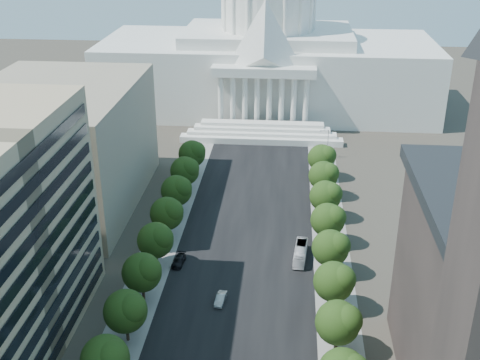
# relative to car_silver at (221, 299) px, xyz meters

# --- Properties ---
(road_asphalt) EXTENTS (30.00, 260.00, 0.01)m
(road_asphalt) POSITION_rel_car_silver_xyz_m (3.10, 29.68, -0.79)
(road_asphalt) COLOR black
(road_asphalt) RESTS_ON ground
(sidewalk_left) EXTENTS (8.00, 260.00, 0.02)m
(sidewalk_left) POSITION_rel_car_silver_xyz_m (-15.90, 29.68, -0.79)
(sidewalk_left) COLOR gray
(sidewalk_left) RESTS_ON ground
(sidewalk_right) EXTENTS (8.00, 260.00, 0.02)m
(sidewalk_right) POSITION_rel_car_silver_xyz_m (22.10, 29.68, -0.79)
(sidewalk_right) COLOR gray
(sidewalk_right) RESTS_ON ground
(capitol) EXTENTS (120.00, 56.00, 73.00)m
(capitol) POSITION_rel_car_silver_xyz_m (3.10, 124.57, 19.22)
(capitol) COLOR white
(capitol) RESTS_ON ground
(office_block_left_far) EXTENTS (38.00, 52.00, 30.00)m
(office_block_left_far) POSITION_rel_car_silver_xyz_m (-44.90, 39.68, 14.21)
(office_block_left_far) COLOR gray
(office_block_left_far) RESTS_ON ground
(tree_l_c) EXTENTS (7.79, 7.60, 9.97)m
(tree_l_c) POSITION_rel_car_silver_xyz_m (-14.56, -24.51, 5.67)
(tree_l_c) COLOR #33261C
(tree_l_c) RESTS_ON ground
(tree_l_d) EXTENTS (7.79, 7.60, 9.97)m
(tree_l_d) POSITION_rel_car_silver_xyz_m (-14.56, -12.51, 5.67)
(tree_l_d) COLOR #33261C
(tree_l_d) RESTS_ON ground
(tree_l_e) EXTENTS (7.79, 7.60, 9.97)m
(tree_l_e) POSITION_rel_car_silver_xyz_m (-14.56, -0.51, 5.67)
(tree_l_e) COLOR #33261C
(tree_l_e) RESTS_ON ground
(tree_l_f) EXTENTS (7.79, 7.60, 9.97)m
(tree_l_f) POSITION_rel_car_silver_xyz_m (-14.56, 11.49, 5.67)
(tree_l_f) COLOR #33261C
(tree_l_f) RESTS_ON ground
(tree_l_g) EXTENTS (7.79, 7.60, 9.97)m
(tree_l_g) POSITION_rel_car_silver_xyz_m (-14.56, 23.49, 5.67)
(tree_l_g) COLOR #33261C
(tree_l_g) RESTS_ON ground
(tree_l_h) EXTENTS (7.79, 7.60, 9.97)m
(tree_l_h) POSITION_rel_car_silver_xyz_m (-14.56, 35.49, 5.67)
(tree_l_h) COLOR #33261C
(tree_l_h) RESTS_ON ground
(tree_l_i) EXTENTS (7.79, 7.60, 9.97)m
(tree_l_i) POSITION_rel_car_silver_xyz_m (-14.56, 47.49, 5.67)
(tree_l_i) COLOR #33261C
(tree_l_i) RESTS_ON ground
(tree_l_j) EXTENTS (7.79, 7.60, 9.97)m
(tree_l_j) POSITION_rel_car_silver_xyz_m (-14.56, 59.49, 5.67)
(tree_l_j) COLOR #33261C
(tree_l_j) RESTS_ON ground
(tree_r_d) EXTENTS (7.79, 7.60, 9.97)m
(tree_r_d) POSITION_rel_car_silver_xyz_m (21.44, -12.51, 5.67)
(tree_r_d) COLOR #33261C
(tree_r_d) RESTS_ON ground
(tree_r_e) EXTENTS (7.79, 7.60, 9.97)m
(tree_r_e) POSITION_rel_car_silver_xyz_m (21.44, -0.51, 5.67)
(tree_r_e) COLOR #33261C
(tree_r_e) RESTS_ON ground
(tree_r_f) EXTENTS (7.79, 7.60, 9.97)m
(tree_r_f) POSITION_rel_car_silver_xyz_m (21.44, 11.49, 5.67)
(tree_r_f) COLOR #33261C
(tree_r_f) RESTS_ON ground
(tree_r_g) EXTENTS (7.79, 7.60, 9.97)m
(tree_r_g) POSITION_rel_car_silver_xyz_m (21.44, 23.49, 5.67)
(tree_r_g) COLOR #33261C
(tree_r_g) RESTS_ON ground
(tree_r_h) EXTENTS (7.79, 7.60, 9.97)m
(tree_r_h) POSITION_rel_car_silver_xyz_m (21.44, 35.49, 5.67)
(tree_r_h) COLOR #33261C
(tree_r_h) RESTS_ON ground
(tree_r_i) EXTENTS (7.79, 7.60, 9.97)m
(tree_r_i) POSITION_rel_car_silver_xyz_m (21.44, 47.49, 5.67)
(tree_r_i) COLOR #33261C
(tree_r_i) RESTS_ON ground
(tree_r_j) EXTENTS (7.79, 7.60, 9.97)m
(tree_r_j) POSITION_rel_car_silver_xyz_m (21.44, 59.49, 5.67)
(tree_r_j) COLOR #33261C
(tree_r_j) RESTS_ON ground
(streetlight_c) EXTENTS (2.61, 0.44, 9.00)m
(streetlight_c) POSITION_rel_car_silver_xyz_m (23.01, -0.32, 5.04)
(streetlight_c) COLOR gray
(streetlight_c) RESTS_ON ground
(streetlight_d) EXTENTS (2.61, 0.44, 9.00)m
(streetlight_d) POSITION_rel_car_silver_xyz_m (23.01, 24.68, 5.04)
(streetlight_d) COLOR gray
(streetlight_d) RESTS_ON ground
(streetlight_e) EXTENTS (2.61, 0.44, 9.00)m
(streetlight_e) POSITION_rel_car_silver_xyz_m (23.01, 49.68, 5.04)
(streetlight_e) COLOR gray
(streetlight_e) RESTS_ON ground
(streetlight_f) EXTENTS (2.61, 0.44, 9.00)m
(streetlight_f) POSITION_rel_car_silver_xyz_m (23.01, 74.68, 5.04)
(streetlight_f) COLOR gray
(streetlight_f) RESTS_ON ground
(car_silver) EXTENTS (2.21, 4.93, 1.57)m
(car_silver) POSITION_rel_car_silver_xyz_m (0.00, 0.00, 0.00)
(car_silver) COLOR #A6A9AD
(car_silver) RESTS_ON ground
(car_dark_b) EXTENTS (2.68, 5.58, 1.57)m
(car_dark_b) POSITION_rel_car_silver_xyz_m (-10.40, 12.74, -0.00)
(car_dark_b) COLOR black
(car_dark_b) RESTS_ON ground
(city_bus) EXTENTS (3.31, 10.38, 2.84)m
(city_bus) POSITION_rel_car_silver_xyz_m (15.28, 17.09, 0.64)
(city_bus) COLOR silver
(city_bus) RESTS_ON ground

